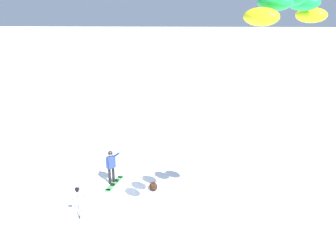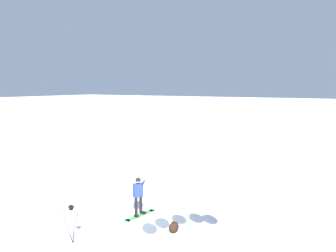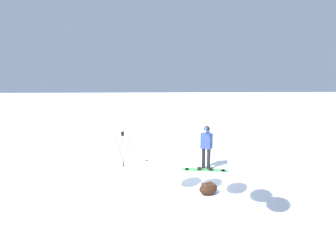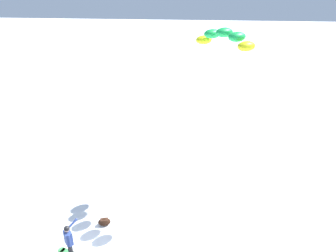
{
  "view_description": "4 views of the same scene",
  "coord_description": "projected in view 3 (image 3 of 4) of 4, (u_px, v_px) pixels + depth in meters",
  "views": [
    {
      "loc": [
        14.76,
        3.04,
        8.27
      ],
      "look_at": [
        2.3,
        2.45,
        4.04
      ],
      "focal_mm": 37.39,
      "sensor_mm": 36.0,
      "label": 1
    },
    {
      "loc": [
        9.53,
        6.78,
        5.69
      ],
      "look_at": [
        2.66,
        2.91,
        4.63
      ],
      "focal_mm": 31.14,
      "sensor_mm": 36.0,
      "label": 2
    },
    {
      "loc": [
        2.07,
        7.89,
        3.14
      ],
      "look_at": [
        1.02,
        0.83,
        1.96
      ],
      "focal_mm": 24.79,
      "sensor_mm": 36.0,
      "label": 3
    },
    {
      "loc": [
        4.92,
        -8.59,
        9.96
      ],
      "look_at": [
        2.77,
        3.04,
        4.8
      ],
      "focal_mm": 31.25,
      "sensor_mm": 36.0,
      "label": 4
    }
  ],
  "objects": [
    {
      "name": "ground_plane",
      "position": [
        192.0,
        174.0,
        8.51
      ],
      "size": [
        300.0,
        300.0,
        0.0
      ],
      "primitive_type": "plane",
      "color": "white"
    },
    {
      "name": "gear_bag_large",
      "position": [
        208.0,
        188.0,
        6.89
      ],
      "size": [
        0.68,
        0.54,
        0.35
      ],
      "color": "black",
      "rests_on": "ground_plane"
    },
    {
      "name": "snowboarder",
      "position": [
        206.0,
        143.0,
        8.9
      ],
      "size": [
        0.49,
        0.76,
        1.74
      ],
      "color": "black",
      "rests_on": "ground_plane"
    },
    {
      "name": "camera_tripod",
      "position": [
        123.0,
        142.0,
        9.13
      ],
      "size": [
        0.61,
        0.55,
        1.44
      ],
      "color": "#262628",
      "rests_on": "ground_plane"
    },
    {
      "name": "snowboard",
      "position": [
        205.0,
        170.0,
        8.93
      ],
      "size": [
        1.75,
        0.67,
        0.1
      ],
      "color": "#3F994C",
      "rests_on": "ground_plane"
    }
  ]
}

